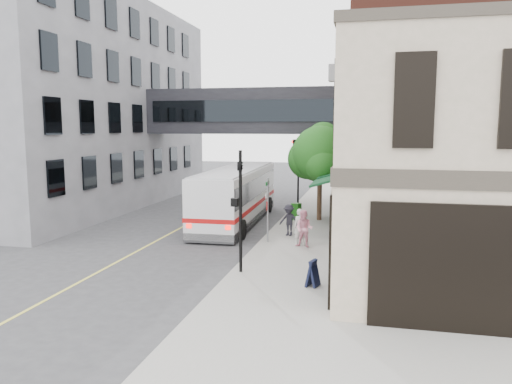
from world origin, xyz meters
The scene contains 17 objects.
ground centered at (0.00, 0.00, 0.00)m, with size 120.00×120.00×0.00m, color #38383A.
sidewalk_main centered at (2.00, 14.00, 0.07)m, with size 4.00×60.00×0.15m, color gray.
corner_building centered at (8.97, 2.00, 4.21)m, with size 10.19×8.12×8.45m.
brick_building centered at (9.98, 15.00, 6.99)m, with size 13.76×18.00×14.00m.
opposite_building centered at (-17.00, 16.00, 7.00)m, with size 14.00×24.00×14.00m, color slate.
skyway_bridge centered at (-3.00, 18.00, 6.50)m, with size 14.00×3.18×3.00m.
traffic_signal_near centered at (0.37, 2.00, 2.98)m, with size 0.44×0.22×4.60m.
traffic_signal_far centered at (0.26, 17.00, 3.34)m, with size 0.53×0.28×4.50m.
street_sign_pole centered at (0.39, 7.00, 1.93)m, with size 0.08×0.75×3.00m.
street_tree centered at (2.19, 13.22, 3.91)m, with size 3.80×3.20×5.60m.
lane_marking centered at (-5.00, 10.00, 0.01)m, with size 0.12×40.00×0.01m, color #D8CC4C.
bus centered at (-2.42, 11.89, 1.71)m, with size 3.03×11.44×3.06m.
pedestrian_a centered at (1.96, 6.73, 0.97)m, with size 0.60×0.39×1.64m, color silver.
pedestrian_b centered at (2.19, 6.31, 0.98)m, with size 0.81×0.63×1.67m, color pink.
pedestrian_c centered at (1.16, 8.49, 0.93)m, with size 1.00×0.58×1.55m, color black.
newspaper_box centered at (0.89, 12.80, 0.63)m, with size 0.48×0.42×0.95m, color #1B5C15.
sandwich_board centered at (3.19, 0.90, 0.60)m, with size 0.33×0.51×0.91m, color black.
Camera 1 is at (4.95, -15.37, 5.51)m, focal length 35.00 mm.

